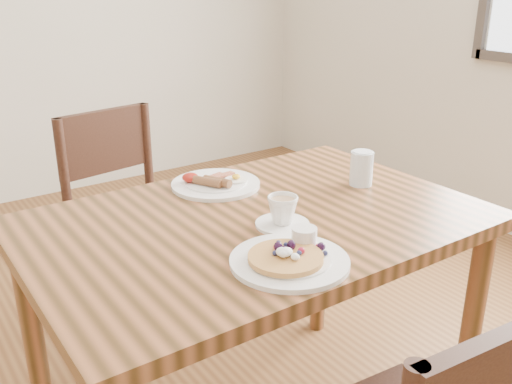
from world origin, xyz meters
TOP-DOWN VIEW (x-y plane):
  - dining_table at (0.00, 0.00)m, footprint 1.20×0.80m
  - chair_far at (-0.06, 0.76)m, footprint 0.48×0.48m
  - pancake_plate at (-0.09, -0.26)m, footprint 0.27×0.27m
  - breakfast_plate at (0.03, 0.26)m, footprint 0.27×0.27m
  - teacup_saucer at (0.02, -0.09)m, footprint 0.14×0.14m
  - water_glass at (0.40, 0.02)m, footprint 0.07×0.07m

SIDE VIEW (x-z plane):
  - chair_far at x=-0.06m, z-range 0.05..0.93m
  - dining_table at x=0.00m, z-range 0.28..1.03m
  - breakfast_plate at x=0.03m, z-range 0.74..0.78m
  - pancake_plate at x=-0.09m, z-range 0.74..0.79m
  - teacup_saucer at x=0.02m, z-range 0.74..0.83m
  - water_glass at x=0.40m, z-range 0.75..0.85m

